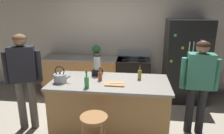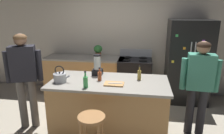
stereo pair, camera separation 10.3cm
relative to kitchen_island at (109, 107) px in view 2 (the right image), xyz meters
name	(u,v)px [view 2 (the right image)]	position (x,y,z in m)	size (l,w,h in m)	color
ground_plane	(109,131)	(0.00, 0.00, -0.46)	(14.00, 14.00, 0.00)	#B2A893
back_wall	(122,37)	(0.00, 1.95, 0.89)	(8.00, 0.10, 2.70)	beige
kitchen_island	(109,107)	(0.00, 0.00, 0.00)	(1.89, 0.92, 0.92)	#B7844C
back_counter_run	(87,75)	(-0.80, 1.55, 0.00)	(2.00, 0.64, 0.92)	#B7844C
refrigerator	(188,62)	(1.50, 1.50, 0.45)	(0.90, 0.73, 1.82)	black
stove_range	(135,78)	(0.35, 1.52, 0.01)	(0.76, 0.65, 1.10)	black
person_by_island_left	(24,73)	(-1.42, -0.07, 0.55)	(0.58, 0.35, 1.66)	#66605B
person_by_sink_right	(199,80)	(1.42, 0.17, 0.49)	(0.60, 0.25, 1.57)	#26262B
bar_stool	(92,127)	(-0.11, -0.77, 0.08)	(0.36, 0.36, 0.71)	#9E6B3D
potted_plant	(98,50)	(-0.52, 1.55, 0.63)	(0.20, 0.20, 0.30)	brown
blender_appliance	(97,66)	(-0.26, 0.29, 0.61)	(0.17, 0.17, 0.36)	black
bottle_cooking_sauce	(100,76)	(-0.16, 0.01, 0.53)	(0.06, 0.06, 0.22)	#B24C26
bottle_soda	(86,82)	(-0.30, -0.33, 0.55)	(0.07, 0.07, 0.26)	#3FB259
bottle_vinegar	(139,75)	(0.47, 0.14, 0.54)	(0.06, 0.06, 0.24)	olive
tea_kettle	(60,77)	(-0.76, -0.16, 0.53)	(0.28, 0.20, 0.27)	#B7BABF
cutting_board	(114,84)	(0.10, -0.14, 0.47)	(0.30, 0.20, 0.02)	#B7844C
chef_knife	(115,83)	(0.12, -0.14, 0.48)	(0.22, 0.03, 0.01)	#B7BABF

